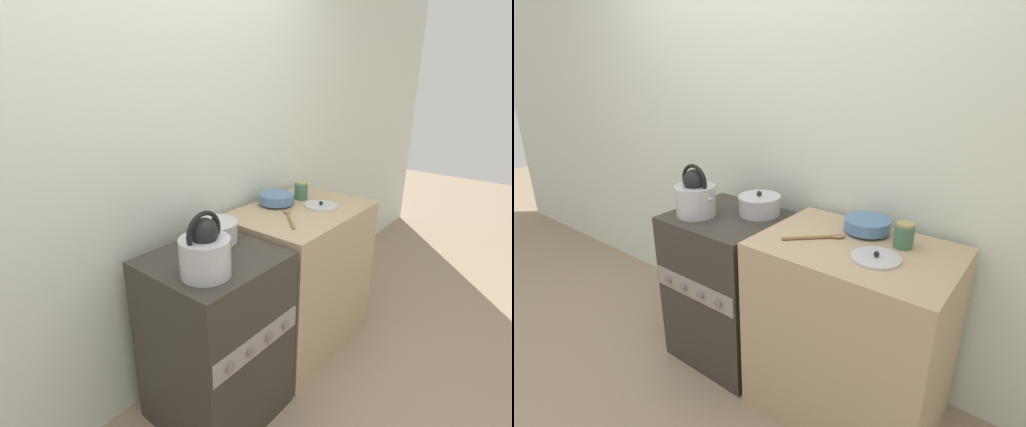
# 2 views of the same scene
# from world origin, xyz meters

# --- Properties ---
(ground_plane) EXTENTS (12.00, 12.00, 0.00)m
(ground_plane) POSITION_xyz_m (0.00, 0.00, 0.00)
(ground_plane) COLOR gray
(wall_back) EXTENTS (7.00, 0.06, 2.50)m
(wall_back) POSITION_xyz_m (0.00, 0.67, 1.25)
(wall_back) COLOR silver
(wall_back) RESTS_ON ground_plane
(stove) EXTENTS (0.60, 0.57, 0.90)m
(stove) POSITION_xyz_m (0.00, 0.27, 0.45)
(stove) COLOR #332D28
(stove) RESTS_ON ground_plane
(counter) EXTENTS (0.88, 0.60, 0.92)m
(counter) POSITION_xyz_m (0.76, 0.30, 0.46)
(counter) COLOR tan
(counter) RESTS_ON ground_plane
(kettle) EXTENTS (0.27, 0.22, 0.28)m
(kettle) POSITION_xyz_m (-0.13, 0.18, 1.01)
(kettle) COLOR #B2B2B7
(kettle) RESTS_ON stove
(cooking_pot) EXTENTS (0.23, 0.23, 0.13)m
(cooking_pot) POSITION_xyz_m (0.13, 0.39, 0.95)
(cooking_pot) COLOR #B2B2B7
(cooking_pot) RESTS_ON stove
(enamel_bowl) EXTENTS (0.22, 0.22, 0.07)m
(enamel_bowl) POSITION_xyz_m (0.74, 0.47, 0.96)
(enamel_bowl) COLOR #4C729E
(enamel_bowl) RESTS_ON counter
(storage_jar) EXTENTS (0.09, 0.09, 0.11)m
(storage_jar) POSITION_xyz_m (0.93, 0.41, 0.98)
(storage_jar) COLOR #3F664C
(storage_jar) RESTS_ON counter
(loose_pot_lid) EXTENTS (0.21, 0.21, 0.03)m
(loose_pot_lid) POSITION_xyz_m (0.88, 0.24, 0.93)
(loose_pot_lid) COLOR #B2B2B7
(loose_pot_lid) RESTS_ON counter
(wooden_spoon) EXTENTS (0.23, 0.23, 0.02)m
(wooden_spoon) POSITION_xyz_m (0.60, 0.27, 0.93)
(wooden_spoon) COLOR olive
(wooden_spoon) RESTS_ON counter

